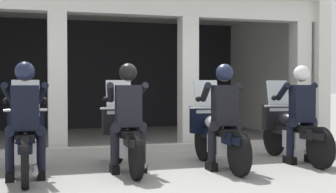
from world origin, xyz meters
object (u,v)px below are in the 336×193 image
(motorcycle_far_right, at_px, (291,131))
(motorcycle_far_left, at_px, (26,140))
(police_officer_far_left, at_px, (25,110))
(police_officer_far_right, at_px, (301,105))
(motorcycle_center_left, at_px, (124,136))
(police_officer_center_right, at_px, (224,107))
(motorcycle_center_right, at_px, (217,134))
(police_officer_center_left, at_px, (128,108))

(motorcycle_far_right, bearing_deg, motorcycle_far_left, -179.73)
(police_officer_far_left, relative_size, police_officer_far_right, 1.00)
(motorcycle_far_left, height_order, motorcycle_center_left, same)
(motorcycle_far_right, bearing_deg, police_officer_far_right, -91.53)
(police_officer_far_left, bearing_deg, police_officer_center_right, -4.70)
(motorcycle_center_left, xyz_separation_m, motorcycle_far_right, (2.84, -0.01, 0.00))
(motorcycle_center_left, xyz_separation_m, motorcycle_center_right, (1.42, -0.19, 0.00))
(motorcycle_center_left, height_order, police_officer_center_right, police_officer_center_right)
(motorcycle_center_right, bearing_deg, police_officer_center_right, -85.98)
(motorcycle_far_left, bearing_deg, motorcycle_far_right, -1.86)
(motorcycle_center_right, xyz_separation_m, police_officer_center_right, (-0.00, -0.28, 0.44))
(police_officer_center_left, xyz_separation_m, police_officer_far_right, (2.84, -0.01, 0.00))
(motorcycle_center_left, bearing_deg, motorcycle_center_right, -4.39)
(motorcycle_center_right, bearing_deg, police_officer_far_right, 0.07)
(police_officer_center_left, xyz_separation_m, police_officer_center_right, (1.42, -0.19, 0.00))
(police_officer_center_left, distance_m, motorcycle_far_right, 2.89)
(motorcycle_center_left, height_order, motorcycle_far_right, same)
(motorcycle_far_left, distance_m, motorcycle_far_right, 4.26)
(motorcycle_far_right, xyz_separation_m, police_officer_far_right, (-0.00, -0.28, 0.44))
(police_officer_far_left, distance_m, police_officer_center_right, 2.84)
(motorcycle_center_left, bearing_deg, motorcycle_far_right, 2.99)
(motorcycle_far_left, relative_size, police_officer_far_right, 1.29)
(motorcycle_center_left, bearing_deg, police_officer_center_right, -15.22)
(motorcycle_far_left, height_order, motorcycle_center_right, same)
(motorcycle_far_right, bearing_deg, police_officer_center_left, -175.76)
(motorcycle_center_left, bearing_deg, police_officer_far_right, -2.71)
(motorcycle_center_right, bearing_deg, motorcycle_far_right, 11.47)
(motorcycle_far_left, xyz_separation_m, motorcycle_center_left, (1.42, 0.12, 0.00))
(motorcycle_far_left, bearing_deg, police_officer_center_left, -9.80)
(police_officer_far_right, bearing_deg, motorcycle_far_right, 88.47)
(police_officer_center_left, bearing_deg, motorcycle_center_right, 6.99)
(motorcycle_far_left, relative_size, motorcycle_far_right, 1.00)
(motorcycle_center_right, relative_size, motorcycle_far_right, 1.00)
(motorcycle_center_left, relative_size, police_officer_center_right, 1.29)
(motorcycle_far_left, height_order, police_officer_center_left, police_officer_center_left)
(motorcycle_center_right, xyz_separation_m, police_officer_far_right, (1.42, -0.10, 0.44))
(motorcycle_center_right, bearing_deg, motorcycle_far_left, -177.02)
(motorcycle_far_left, height_order, police_officer_far_left, police_officer_far_left)
(motorcycle_center_left, xyz_separation_m, police_officer_center_right, (1.42, -0.47, 0.44))
(motorcycle_far_left, xyz_separation_m, police_officer_center_right, (2.84, -0.35, 0.44))
(motorcycle_center_right, distance_m, police_officer_center_right, 0.52)
(motorcycle_center_right, height_order, police_officer_center_right, police_officer_center_right)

